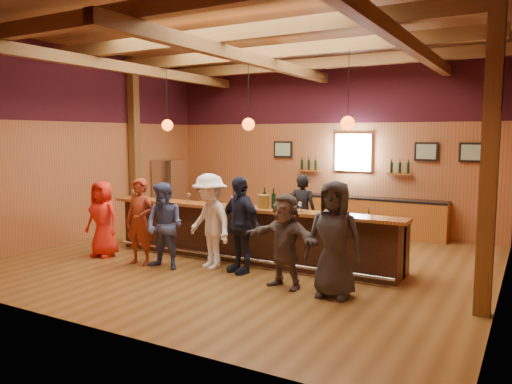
% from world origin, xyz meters
% --- Properties ---
extents(room, '(9.04, 9.00, 4.52)m').
position_xyz_m(room, '(0.00, 0.06, 3.21)').
color(room, brown).
rests_on(room, ground).
extents(bar_counter, '(6.30, 1.07, 1.11)m').
position_xyz_m(bar_counter, '(0.02, 0.15, 0.52)').
color(bar_counter, black).
rests_on(bar_counter, ground).
extents(back_bar_cabinet, '(4.00, 0.52, 0.95)m').
position_xyz_m(back_bar_cabinet, '(1.20, 3.72, 0.48)').
color(back_bar_cabinet, brown).
rests_on(back_bar_cabinet, ground).
extents(window, '(0.95, 0.09, 0.95)m').
position_xyz_m(window, '(0.80, 3.95, 2.05)').
color(window, silver).
rests_on(window, room).
extents(framed_pictures, '(5.35, 0.05, 0.45)m').
position_xyz_m(framed_pictures, '(1.67, 3.94, 2.10)').
color(framed_pictures, black).
rests_on(framed_pictures, room).
extents(wine_shelves, '(3.00, 0.18, 0.30)m').
position_xyz_m(wine_shelves, '(0.80, 3.88, 1.62)').
color(wine_shelves, brown).
rests_on(wine_shelves, room).
extents(pendant_lights, '(4.24, 0.24, 1.37)m').
position_xyz_m(pendant_lights, '(0.00, 0.00, 2.71)').
color(pendant_lights, black).
rests_on(pendant_lights, room).
extents(stainless_fridge, '(0.70, 0.70, 1.80)m').
position_xyz_m(stainless_fridge, '(-4.10, 2.60, 0.90)').
color(stainless_fridge, silver).
rests_on(stainless_fridge, ground).
extents(customer_orange, '(0.79, 0.54, 1.57)m').
position_xyz_m(customer_orange, '(-2.80, -1.15, 0.78)').
color(customer_orange, red).
rests_on(customer_orange, ground).
extents(customer_redvest, '(0.65, 0.46, 1.67)m').
position_xyz_m(customer_redvest, '(-1.70, -1.25, 0.84)').
color(customer_redvest, maroon).
rests_on(customer_redvest, ground).
extents(customer_denim, '(0.81, 0.65, 1.62)m').
position_xyz_m(customer_denim, '(-1.06, -1.28, 0.81)').
color(customer_denim, '#425085').
rests_on(customer_denim, ground).
extents(customer_white, '(1.32, 1.04, 1.78)m').
position_xyz_m(customer_white, '(-0.36, -0.82, 0.89)').
color(customer_white, white).
rests_on(customer_white, ground).
extents(customer_navy, '(1.12, 0.75, 1.76)m').
position_xyz_m(customer_navy, '(0.28, -0.79, 0.88)').
color(customer_navy, '#1A1E34').
rests_on(customer_navy, ground).
extents(customer_brown, '(1.51, 0.73, 1.56)m').
position_xyz_m(customer_brown, '(1.39, -1.20, 0.78)').
color(customer_brown, '#524442').
rests_on(customer_brown, ground).
extents(customer_dark, '(0.91, 0.62, 1.81)m').
position_xyz_m(customer_dark, '(2.26, -1.27, 0.90)').
color(customer_dark, '#28272A').
rests_on(customer_dark, ground).
extents(bartender, '(0.65, 0.47, 1.66)m').
position_xyz_m(bartender, '(0.53, 1.40, 0.83)').
color(bartender, black).
rests_on(bartender, ground).
extents(ice_bucket, '(0.23, 0.23, 0.26)m').
position_xyz_m(ice_bucket, '(0.41, -0.14, 1.24)').
color(ice_bucket, brown).
rests_on(ice_bucket, bar_counter).
extents(bottle_a, '(0.08, 0.08, 0.38)m').
position_xyz_m(bottle_a, '(0.38, -0.04, 1.26)').
color(bottle_a, black).
rests_on(bottle_a, bar_counter).
extents(bottle_b, '(0.08, 0.08, 0.39)m').
position_xyz_m(bottle_b, '(0.62, -0.12, 1.26)').
color(bottle_b, black).
rests_on(bottle_b, bar_counter).
extents(glass_a, '(0.08, 0.08, 0.19)m').
position_xyz_m(glass_a, '(-2.81, -0.22, 1.24)').
color(glass_a, silver).
rests_on(glass_a, bar_counter).
extents(glass_b, '(0.09, 0.09, 0.19)m').
position_xyz_m(glass_b, '(-1.89, -0.28, 1.25)').
color(glass_b, silver).
rests_on(glass_b, bar_counter).
extents(glass_c, '(0.08, 0.08, 0.19)m').
position_xyz_m(glass_c, '(-1.38, -0.11, 1.24)').
color(glass_c, silver).
rests_on(glass_c, bar_counter).
extents(glass_d, '(0.07, 0.07, 0.17)m').
position_xyz_m(glass_d, '(-0.77, -0.14, 1.23)').
color(glass_d, silver).
rests_on(glass_d, bar_counter).
extents(glass_e, '(0.08, 0.08, 0.18)m').
position_xyz_m(glass_e, '(-0.31, -0.11, 1.24)').
color(glass_e, silver).
rests_on(glass_e, bar_counter).
extents(glass_f, '(0.08, 0.08, 0.19)m').
position_xyz_m(glass_f, '(0.85, -0.27, 1.24)').
color(glass_f, silver).
rests_on(glass_f, bar_counter).
extents(glass_g, '(0.08, 0.08, 0.19)m').
position_xyz_m(glass_g, '(1.21, -0.22, 1.24)').
color(glass_g, silver).
rests_on(glass_g, bar_counter).
extents(glass_h, '(0.08, 0.08, 0.19)m').
position_xyz_m(glass_h, '(2.04, -0.16, 1.25)').
color(glass_h, silver).
rests_on(glass_h, bar_counter).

